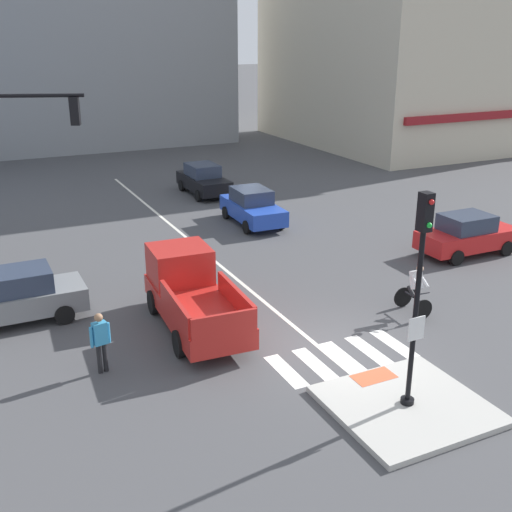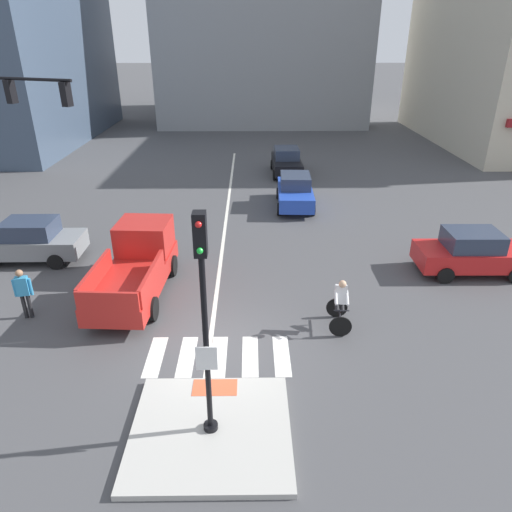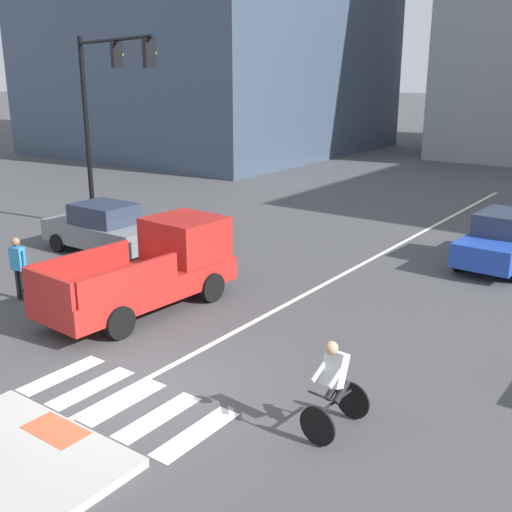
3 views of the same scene
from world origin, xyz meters
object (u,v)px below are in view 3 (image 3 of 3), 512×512
Objects in this scene: car_grey_cross_left at (103,228)px; pickup_truck_red_westbound_near at (154,268)px; car_blue_eastbound_far at (503,240)px; pedestrian_at_curb_left at (18,264)px; traffic_light_mast at (103,98)px; cyclist at (334,385)px.

car_grey_cross_left is 5.32m from pickup_truck_red_westbound_near.
car_grey_cross_left is 12.52m from car_blue_eastbound_far.
pedestrian_at_curb_left is at bearing -150.40° from pickup_truck_red_westbound_near.
car_grey_cross_left is 0.79× the size of pickup_truck_red_westbound_near.
car_blue_eastbound_far is (12.20, 4.68, -4.01)m from traffic_light_mast.
traffic_light_mast is 4.12× the size of pedestrian_at_curb_left.
pickup_truck_red_westbound_near is (4.74, -2.41, 0.17)m from car_grey_cross_left.
pedestrian_at_curb_left reaches higher than car_blue_eastbound_far.
car_blue_eastbound_far is 10.58m from pickup_truck_red_westbound_near.
pedestrian_at_curb_left reaches higher than car_grey_cross_left.
pedestrian_at_curb_left is at bearing -62.54° from traffic_light_mast.
car_blue_eastbound_far is (10.87, 6.20, 0.00)m from car_grey_cross_left.
pedestrian_at_curb_left is (-9.24, -10.37, 0.17)m from car_blue_eastbound_far.
pedestrian_at_curb_left is at bearing 176.00° from cyclist.
traffic_light_mast reaches higher than pickup_truck_red_westbound_near.
traffic_light_mast reaches higher than cyclist.
pickup_truck_red_westbound_near is 3.57m from pedestrian_at_curb_left.
pedestrian_at_curb_left is (1.63, -4.18, 0.17)m from car_grey_cross_left.
pickup_truck_red_westbound_near is 6.94m from cyclist.
pedestrian_at_curb_left is (2.96, -5.69, -3.84)m from traffic_light_mast.
traffic_light_mast is at bearing 131.19° from car_grey_cross_left.
pickup_truck_red_westbound_near is at bearing -32.95° from traffic_light_mast.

